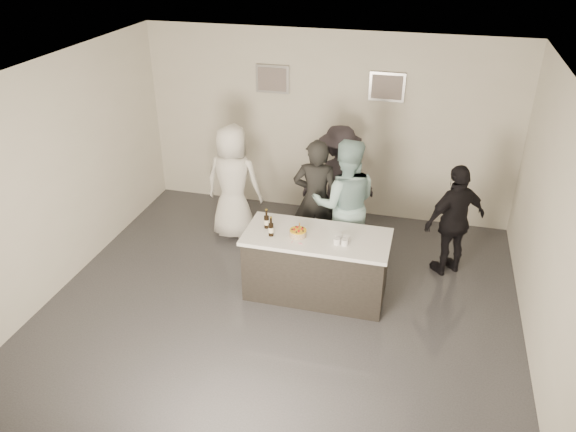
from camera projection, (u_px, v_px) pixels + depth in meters
The scene contains 19 objects.
floor at pixel (278, 313), 7.17m from camera, with size 6.00×6.00×0.00m, color #3D3D42.
ceiling at pixel (276, 80), 5.75m from camera, with size 6.00×6.00×0.00m, color white.
wall_back at pixel (327, 126), 9.02m from camera, with size 6.00×0.04×3.00m, color silver.
wall_front at pixel (161, 402), 3.91m from camera, with size 6.00×0.04×3.00m, color silver.
wall_left at pixel (50, 182), 7.13m from camera, with size 0.04×6.00×3.00m, color silver.
wall_right at pixel (556, 243), 5.79m from camera, with size 0.04×6.00×3.00m, color silver.
picture_left at pixel (272, 79), 8.86m from camera, with size 0.54×0.04×0.44m, color #B2B2B7.
picture_right at pixel (387, 87), 8.46m from camera, with size 0.54×0.04×0.44m, color #B2B2B7.
bar_counter at pixel (316, 265), 7.34m from camera, with size 1.86×0.86×0.90m, color white.
cake at pixel (298, 233), 7.09m from camera, with size 0.22×0.22×0.08m, color yellow.
beer_bottle_a at pixel (267, 219), 7.24m from camera, with size 0.07×0.07×0.26m, color black.
beer_bottle_b at pixel (271, 227), 7.06m from camera, with size 0.07×0.07×0.26m, color black.
tumbler_cluster at pixel (341, 240), 6.95m from camera, with size 0.19×0.19×0.08m, color gold.
candles at pixel (292, 243), 6.96m from camera, with size 0.24×0.08×0.01m, color pink.
person_main_black at pixel (316, 199), 8.01m from camera, with size 0.66×0.43×1.81m, color black.
person_main_blue at pixel (345, 204), 7.78m from camera, with size 0.93×0.72×1.90m, color #95C0C4.
person_guest_left at pixel (233, 182), 8.52m from camera, with size 0.88×0.58×1.81m, color white.
person_guest_right at pixel (455, 221), 7.65m from camera, with size 0.95×0.40×1.62m, color black.
person_guest_back at pixel (339, 179), 8.74m from camera, with size 1.11×0.64×1.72m, color #262229.
Camera 1 is at (1.57, -5.51, 4.50)m, focal length 35.00 mm.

